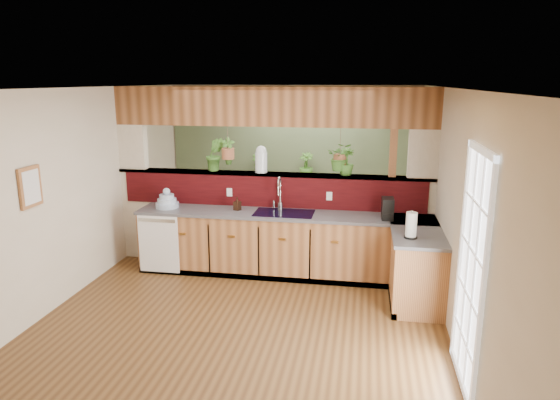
% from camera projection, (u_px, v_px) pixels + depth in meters
% --- Properties ---
extents(ground, '(4.60, 7.00, 0.01)m').
position_uv_depth(ground, '(251.00, 302.00, 6.21)').
color(ground, '#56371A').
rests_on(ground, ground).
extents(ceiling, '(4.60, 7.00, 0.01)m').
position_uv_depth(ceiling, '(248.00, 88.00, 5.59)').
color(ceiling, brown).
rests_on(ceiling, ground).
extents(wall_back, '(4.60, 0.02, 2.60)m').
position_uv_depth(wall_back, '(293.00, 157.00, 9.25)').
color(wall_back, beige).
rests_on(wall_back, ground).
extents(wall_front, '(4.60, 0.02, 2.60)m').
position_uv_depth(wall_front, '(94.00, 360.00, 2.55)').
color(wall_front, beige).
rests_on(wall_front, ground).
extents(wall_left, '(0.02, 7.00, 2.60)m').
position_uv_depth(wall_left, '(72.00, 193.00, 6.28)').
color(wall_left, beige).
rests_on(wall_left, ground).
extents(wall_right, '(0.02, 7.00, 2.60)m').
position_uv_depth(wall_right, '(452.00, 209.00, 5.52)').
color(wall_right, beige).
rests_on(wall_right, ground).
extents(pass_through_partition, '(4.60, 0.21, 2.60)m').
position_uv_depth(pass_through_partition, '(273.00, 186.00, 7.21)').
color(pass_through_partition, beige).
rests_on(pass_through_partition, ground).
extents(pass_through_ledge, '(4.60, 0.21, 0.04)m').
position_uv_depth(pass_through_ledge, '(271.00, 174.00, 7.18)').
color(pass_through_ledge, brown).
rests_on(pass_through_ledge, ground).
extents(header_beam, '(4.60, 0.15, 0.55)m').
position_uv_depth(header_beam, '(271.00, 107.00, 6.95)').
color(header_beam, brown).
rests_on(header_beam, ground).
extents(sage_backwall, '(4.55, 0.02, 2.55)m').
position_uv_depth(sage_backwall, '(293.00, 157.00, 9.23)').
color(sage_backwall, '#596E4B').
rests_on(sage_backwall, ground).
extents(countertop, '(4.14, 1.52, 0.90)m').
position_uv_depth(countertop, '(325.00, 249.00, 6.79)').
color(countertop, brown).
rests_on(countertop, ground).
extents(dishwasher, '(0.58, 0.03, 0.82)m').
position_uv_depth(dishwasher, '(159.00, 244.00, 6.98)').
color(dishwasher, white).
rests_on(dishwasher, ground).
extents(navy_sink, '(0.82, 0.50, 0.18)m').
position_uv_depth(navy_sink, '(284.00, 218.00, 6.90)').
color(navy_sink, black).
rests_on(navy_sink, countertop).
extents(french_door, '(0.06, 1.02, 2.16)m').
position_uv_depth(french_door, '(470.00, 274.00, 4.34)').
color(french_door, white).
rests_on(french_door, ground).
extents(framed_print, '(0.04, 0.35, 0.45)m').
position_uv_depth(framed_print, '(30.00, 187.00, 5.45)').
color(framed_print, brown).
rests_on(framed_print, wall_left).
extents(faucet, '(0.21, 0.21, 0.49)m').
position_uv_depth(faucet, '(279.00, 192.00, 6.99)').
color(faucet, '#B7B7B2').
rests_on(faucet, countertop).
extents(dish_stack, '(0.33, 0.33, 0.29)m').
position_uv_depth(dish_stack, '(167.00, 202.00, 7.16)').
color(dish_stack, '#A7BCD8').
rests_on(dish_stack, countertop).
extents(soap_dispenser, '(0.11, 0.11, 0.19)m').
position_uv_depth(soap_dispenser, '(237.00, 204.00, 7.02)').
color(soap_dispenser, '#331D12').
rests_on(soap_dispenser, countertop).
extents(coffee_maker, '(0.15, 0.25, 0.28)m').
position_uv_depth(coffee_maker, '(388.00, 209.00, 6.56)').
color(coffee_maker, black).
rests_on(coffee_maker, countertop).
extents(paper_towel, '(0.15, 0.15, 0.33)m').
position_uv_depth(paper_towel, '(411.00, 226.00, 5.77)').
color(paper_towel, black).
rests_on(paper_towel, countertop).
extents(glass_jar, '(0.17, 0.17, 0.39)m').
position_uv_depth(glass_jar, '(261.00, 159.00, 7.15)').
color(glass_jar, silver).
rests_on(glass_jar, pass_through_ledge).
extents(ledge_plant_left, '(0.32, 0.28, 0.49)m').
position_uv_depth(ledge_plant_left, '(215.00, 154.00, 7.25)').
color(ledge_plant_left, '#396A25').
rests_on(ledge_plant_left, pass_through_ledge).
extents(ledge_plant_right, '(0.23, 0.23, 0.38)m').
position_uv_depth(ledge_plant_right, '(346.00, 162.00, 6.95)').
color(ledge_plant_right, '#396A25').
rests_on(ledge_plant_right, pass_through_ledge).
extents(hanging_plant_a, '(0.24, 0.20, 0.51)m').
position_uv_depth(hanging_plant_a, '(228.00, 142.00, 7.18)').
color(hanging_plant_a, brown).
rests_on(hanging_plant_a, header_beam).
extents(hanging_plant_b, '(0.38, 0.33, 0.52)m').
position_uv_depth(hanging_plant_b, '(340.00, 145.00, 6.91)').
color(hanging_plant_b, brown).
rests_on(hanging_plant_b, header_beam).
extents(shelving_console, '(1.42, 0.68, 0.92)m').
position_uv_depth(shelving_console, '(278.00, 201.00, 9.24)').
color(shelving_console, black).
rests_on(shelving_console, ground).
extents(shelf_plant_a, '(0.25, 0.19, 0.45)m').
position_uv_depth(shelf_plant_a, '(258.00, 164.00, 9.14)').
color(shelf_plant_a, '#396A25').
rests_on(shelf_plant_a, shelving_console).
extents(shelf_plant_b, '(0.27, 0.27, 0.46)m').
position_uv_depth(shelf_plant_b, '(306.00, 165.00, 8.99)').
color(shelf_plant_b, '#396A25').
rests_on(shelf_plant_b, shelving_console).
extents(floor_plant, '(0.71, 0.63, 0.75)m').
position_uv_depth(floor_plant, '(317.00, 217.00, 8.67)').
color(floor_plant, '#396A25').
rests_on(floor_plant, ground).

